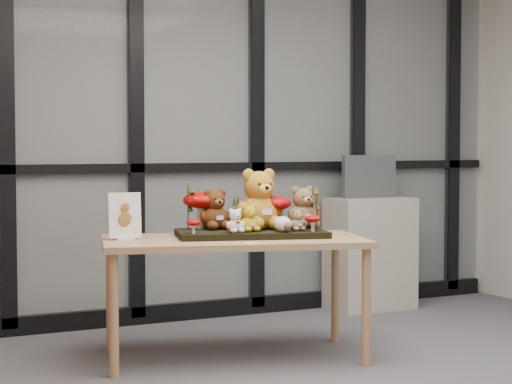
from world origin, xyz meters
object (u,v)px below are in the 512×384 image
mushroom_front_right (313,222)px  sign_holder (125,218)px  diorama_tray (251,233)px  bear_white_bow (235,219)px  bear_pooh_yellow (259,196)px  bear_small_yellow (249,217)px  plush_cream_hedgehog (283,223)px  monitor (369,176)px  cabinet (370,253)px  mushroom_front_left (194,226)px  mushroom_back_right (275,210)px  bear_beige_small (297,219)px  bear_tan_back (303,205)px  display_table (234,250)px  mushroom_back_left (201,208)px  bear_brown_medium (215,207)px

mushroom_front_right → sign_holder: bearing=159.1°
diorama_tray → bear_white_bow: bear_white_bow is taller
bear_pooh_yellow → bear_small_yellow: bear_pooh_yellow is taller
plush_cream_hedgehog → monitor: (1.34, 1.13, 0.20)m
bear_small_yellow → cabinet: bear_small_yellow is taller
mushroom_front_left → bear_pooh_yellow: bearing=11.2°
mushroom_back_right → bear_small_yellow: bearing=-153.7°
mushroom_front_left → monitor: monitor is taller
bear_beige_small → bear_pooh_yellow: bearing=143.0°
mushroom_back_right → bear_beige_small: bearing=-78.6°
mushroom_back_right → mushroom_front_left: mushroom_back_right is taller
mushroom_back_right → mushroom_front_right: size_ratio=2.06×
bear_pooh_yellow → bear_small_yellow: size_ratio=2.29×
diorama_tray → bear_tan_back: 0.36m
display_table → bear_tan_back: bear_tan_back is taller
bear_white_bow → mushroom_front_left: bear_white_bow is taller
plush_cream_hedgehog → mushroom_back_left: mushroom_back_left is taller
sign_holder → mushroom_back_right: bearing=-2.8°
bear_beige_small → mushroom_front_right: bearing=-27.1°
bear_brown_medium → mushroom_back_left: (-0.06, 0.07, -0.01)m
mushroom_front_right → cabinet: mushroom_front_right is taller
diorama_tray → plush_cream_hedgehog: plush_cream_hedgehog is taller
bear_tan_back → cabinet: bearing=57.0°
bear_brown_medium → bear_white_bow: 0.25m
bear_pooh_yellow → bear_tan_back: bear_pooh_yellow is taller
bear_tan_back → mushroom_back_left: 0.59m
bear_brown_medium → diorama_tray: bearing=-27.6°
plush_cream_hedgehog → monitor: 1.77m
sign_holder → bear_white_bow: bearing=-19.9°
bear_brown_medium → monitor: size_ratio=0.58×
bear_small_yellow → mushroom_back_left: size_ratio=0.71×
plush_cream_hedgehog → cabinet: bearing=56.3°
bear_pooh_yellow → bear_brown_medium: (-0.23, 0.10, -0.06)m
sign_holder → mushroom_back_left: bearing=11.8°
mushroom_front_left → mushroom_front_right: 0.68m
bear_beige_small → mushroom_front_left: (-0.59, 0.11, -0.02)m
bear_white_bow → mushroom_back_right: 0.35m
bear_brown_medium → bear_tan_back: (0.49, -0.17, 0.01)m
diorama_tray → cabinet: cabinet is taller
bear_tan_back → bear_small_yellow: bear_tan_back is taller
mushroom_back_left → sign_holder: 0.49m
bear_beige_small → bear_brown_medium: bearing=158.0°
plush_cream_hedgehog → mushroom_back_left: (-0.33, 0.39, 0.07)m
plush_cream_hedgehog → cabinet: plush_cream_hedgehog is taller
bear_beige_small → plush_cream_hedgehog: bear_beige_small is taller
mushroom_back_right → monitor: bearing=35.8°
display_table → bear_white_bow: bearing=-93.2°
display_table → mushroom_front_right: (0.40, -0.19, 0.15)m
bear_small_yellow → bear_white_bow: bearing=-149.8°
bear_white_bow → mushroom_back_right: mushroom_back_right is taller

